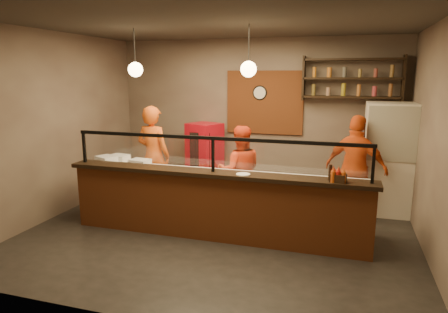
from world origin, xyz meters
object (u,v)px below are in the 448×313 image
(cook_right, at_px, (356,168))
(condiment_caddy, at_px, (338,178))
(cook_mid, at_px, (240,171))
(red_cooler, at_px, (205,157))
(pizza_dough, at_px, (288,180))
(wall_clock, at_px, (260,93))
(pepper_mill, at_px, (330,172))
(cook_left, at_px, (153,156))
(fridge, at_px, (388,159))

(cook_right, distance_m, condiment_caddy, 1.62)
(cook_mid, distance_m, red_cooler, 1.72)
(pizza_dough, xyz_separation_m, condiment_caddy, (0.74, -0.46, 0.21))
(wall_clock, relative_size, pepper_mill, 1.37)
(pizza_dough, bearing_deg, condiment_caddy, -31.86)
(wall_clock, xyz_separation_m, condiment_caddy, (1.69, -2.82, -0.98))
(wall_clock, distance_m, cook_mid, 2.06)
(cook_mid, xyz_separation_m, condiment_caddy, (1.68, -1.21, 0.31))
(red_cooler, relative_size, pepper_mill, 6.69)
(pizza_dough, height_order, pepper_mill, pepper_mill)
(cook_left, bearing_deg, red_cooler, -109.13)
(pizza_dough, bearing_deg, cook_mid, 141.36)
(condiment_caddy, distance_m, pepper_mill, 0.13)
(cook_right, bearing_deg, condiment_caddy, 101.72)
(red_cooler, height_order, condiment_caddy, red_cooler)
(cook_mid, bearing_deg, red_cooler, -67.57)
(cook_mid, relative_size, red_cooler, 1.10)
(cook_left, height_order, cook_mid, cook_left)
(fridge, bearing_deg, pizza_dough, -133.70)
(cook_left, relative_size, cook_right, 1.05)
(condiment_caddy, bearing_deg, wall_clock, 120.90)
(pizza_dough, relative_size, pepper_mill, 2.31)
(wall_clock, height_order, fridge, wall_clock)
(red_cooler, distance_m, condiment_caddy, 3.78)
(wall_clock, height_order, cook_mid, wall_clock)
(fridge, height_order, condiment_caddy, fridge)
(red_cooler, bearing_deg, condiment_caddy, -18.82)
(cook_right, bearing_deg, wall_clock, -11.25)
(cook_left, bearing_deg, cook_mid, -175.38)
(cook_right, height_order, pepper_mill, cook_right)
(fridge, xyz_separation_m, pepper_mill, (-0.92, -2.09, 0.17))
(cook_left, height_order, pepper_mill, cook_left)
(wall_clock, bearing_deg, pizza_dough, -68.07)
(cook_left, xyz_separation_m, cook_mid, (1.74, -0.14, -0.15))
(red_cooler, xyz_separation_m, pizza_dough, (2.07, -2.05, 0.18))
(wall_clock, distance_m, condiment_caddy, 3.43)
(pepper_mill, bearing_deg, cook_right, 76.37)
(wall_clock, bearing_deg, cook_mid, -89.83)
(cook_left, xyz_separation_m, pizza_dough, (2.69, -0.89, -0.05))
(fridge, bearing_deg, cook_mid, -160.69)
(wall_clock, bearing_deg, pepper_mill, -60.28)
(wall_clock, relative_size, pizza_dough, 0.59)
(wall_clock, relative_size, condiment_caddy, 1.50)
(condiment_caddy, bearing_deg, cook_left, 158.51)
(cook_mid, relative_size, condiment_caddy, 8.05)
(condiment_caddy, height_order, pepper_mill, pepper_mill)
(wall_clock, xyz_separation_m, pizza_dough, (0.95, -2.36, -1.19))
(cook_right, relative_size, pepper_mill, 8.31)
(cook_right, relative_size, condiment_caddy, 9.07)
(cook_mid, relative_size, fridge, 0.81)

